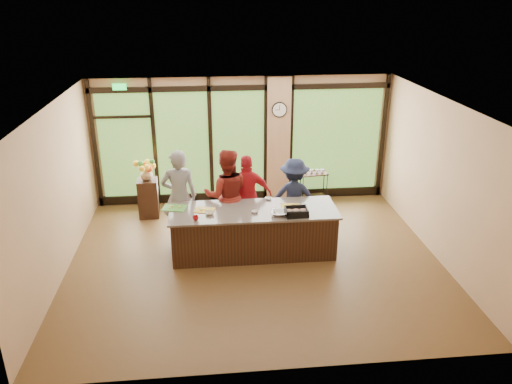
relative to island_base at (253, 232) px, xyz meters
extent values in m
plane|color=brown|center=(0.00, -0.30, -0.44)|extent=(7.00, 7.00, 0.00)
plane|color=silver|center=(0.00, -0.30, 2.56)|extent=(7.00, 7.00, 0.00)
plane|color=tan|center=(0.00, 2.70, 1.06)|extent=(7.00, 0.00, 7.00)
plane|color=tan|center=(-3.50, -0.30, 1.06)|extent=(0.00, 6.00, 6.00)
plane|color=tan|center=(3.50, -0.30, 1.06)|extent=(0.00, 6.00, 6.00)
cube|color=tan|center=(0.85, 2.64, 1.06)|extent=(0.55, 0.12, 3.00)
cube|color=black|center=(0.00, 2.65, 2.31)|extent=(6.90, 0.08, 0.12)
cube|color=black|center=(0.00, 2.65, -0.32)|extent=(6.90, 0.08, 0.20)
cube|color=#19D83F|center=(-2.70, 2.60, 2.39)|extent=(0.30, 0.04, 0.14)
cube|color=#305A1F|center=(-2.70, 2.67, 1.01)|extent=(1.20, 0.02, 2.50)
cube|color=#305A1F|center=(-1.40, 2.67, 1.01)|extent=(1.20, 0.02, 2.50)
cube|color=#305A1F|center=(-0.10, 2.67, 1.01)|extent=(1.20, 0.02, 2.50)
cube|color=#305A1F|center=(2.25, 2.67, 1.01)|extent=(2.10, 0.02, 2.50)
cube|color=black|center=(-3.40, 2.65, 1.06)|extent=(0.08, 0.08, 3.00)
cube|color=black|center=(-2.05, 2.65, 1.06)|extent=(0.08, 0.08, 3.00)
cube|color=black|center=(-0.75, 2.65, 1.06)|extent=(0.08, 0.08, 3.00)
cube|color=black|center=(0.55, 2.65, 1.06)|extent=(0.08, 0.08, 3.00)
cube|color=black|center=(1.15, 2.65, 1.06)|extent=(0.08, 0.08, 3.00)
cube|color=black|center=(3.40, 2.65, 1.06)|extent=(0.08, 0.08, 3.00)
cube|color=#321B10|center=(0.00, 0.00, 0.00)|extent=(3.10, 1.00, 0.88)
cube|color=#6C6159|center=(0.00, 0.00, 0.46)|extent=(3.20, 1.10, 0.04)
cylinder|color=black|center=(0.85, 2.57, 1.81)|extent=(0.36, 0.04, 0.36)
cylinder|color=white|center=(0.85, 2.55, 1.81)|extent=(0.31, 0.01, 0.31)
cube|color=black|center=(0.85, 2.55, 1.86)|extent=(0.01, 0.00, 0.11)
cube|color=black|center=(0.80, 2.55, 1.81)|extent=(0.09, 0.00, 0.01)
imported|color=slate|center=(-1.42, 0.67, 0.53)|extent=(0.74, 0.51, 1.95)
imported|color=maroon|center=(-0.48, 0.68, 0.52)|extent=(0.94, 0.74, 1.92)
imported|color=#AE1A23|center=(-0.04, 0.85, 0.42)|extent=(1.02, 0.45, 1.73)
imported|color=#1A203A|center=(0.92, 0.79, 0.38)|extent=(1.14, 0.76, 1.64)
cube|color=black|center=(0.77, -0.33, 0.52)|extent=(0.43, 0.35, 0.07)
imported|color=silver|center=(0.46, -0.29, 0.52)|extent=(0.32, 0.32, 0.08)
cube|color=#4A9636|center=(-1.50, 0.22, 0.49)|extent=(0.51, 0.43, 0.01)
cube|color=gold|center=(-0.92, 0.06, 0.49)|extent=(0.42, 0.36, 0.01)
cube|color=gold|center=(0.73, 0.08, 0.49)|extent=(0.39, 0.31, 0.01)
imported|color=silver|center=(-0.83, -0.14, 0.51)|extent=(0.19, 0.19, 0.05)
imported|color=silver|center=(0.01, -0.14, 0.50)|extent=(0.13, 0.13, 0.04)
imported|color=silver|center=(0.34, 0.47, 0.50)|extent=(0.16, 0.16, 0.03)
imported|color=#A31014|center=(-1.09, -0.36, 0.52)|extent=(0.11, 0.11, 0.08)
cube|color=#321B10|center=(-2.20, 1.93, 0.00)|extent=(0.46, 0.46, 0.88)
imported|color=#947750|center=(-2.20, 1.93, 0.58)|extent=(0.30, 0.30, 0.29)
cube|color=#321B10|center=(1.67, 2.29, -0.28)|extent=(0.67, 0.44, 0.03)
cube|color=#321B10|center=(1.67, 2.29, 0.32)|extent=(0.67, 0.44, 0.03)
cylinder|color=black|center=(1.38, 2.12, -0.04)|extent=(0.02, 0.02, 0.81)
cylinder|color=black|center=(1.95, 2.12, -0.04)|extent=(0.02, 0.02, 0.81)
cylinder|color=black|center=(1.38, 2.45, -0.04)|extent=(0.02, 0.02, 0.81)
cylinder|color=black|center=(1.95, 2.45, -0.04)|extent=(0.02, 0.02, 0.81)
imported|color=silver|center=(1.47, 2.29, 0.38)|extent=(0.10, 0.10, 0.08)
imported|color=silver|center=(1.60, 2.29, 0.38)|extent=(0.10, 0.10, 0.08)
imported|color=silver|center=(1.74, 2.29, 0.38)|extent=(0.10, 0.10, 0.08)
imported|color=silver|center=(1.86, 2.29, 0.38)|extent=(0.10, 0.10, 0.08)
camera|label=1|loc=(-0.82, -8.63, 4.39)|focal=35.00mm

